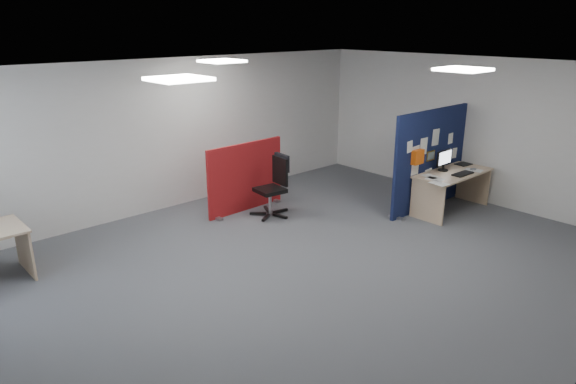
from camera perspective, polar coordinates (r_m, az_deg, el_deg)
floor at (r=7.28m, az=1.73°, el=-8.40°), size 9.00×9.00×0.00m
ceiling at (r=6.53m, az=1.96°, el=13.27°), size 9.00×7.00×0.02m
wall_back at (r=9.54m, az=-12.99°, el=6.21°), size 9.00×0.02×2.70m
wall_right at (r=10.35m, az=20.22°, el=6.47°), size 0.02×7.00×2.70m
ceiling_lights at (r=7.25m, az=0.14°, el=13.54°), size 4.10×4.10×0.04m
navy_divider at (r=9.69m, az=15.63°, el=3.52°), size 2.22×0.30×1.83m
main_desk at (r=9.70m, az=17.59°, el=1.14°), size 1.60×0.71×0.73m
monitor_main at (r=9.64m, az=16.96°, el=3.50°), size 0.43×0.18×0.38m
keyboard at (r=9.55m, az=18.85°, el=1.93°), size 0.45×0.19×0.02m
mouse at (r=9.90m, az=19.87°, el=2.39°), size 0.11×0.08×0.03m
paper_tray at (r=10.23m, az=18.91°, el=2.95°), size 0.30×0.25×0.01m
red_divider at (r=9.30m, az=-4.72°, el=1.62°), size 1.67×0.30×1.25m
office_chair at (r=9.03m, az=-1.44°, el=1.14°), size 0.70×0.71×1.07m
desk_papers at (r=9.28m, az=17.05°, el=1.59°), size 1.44×0.66×0.00m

